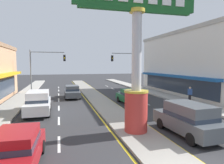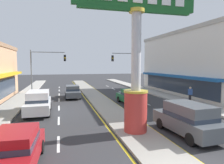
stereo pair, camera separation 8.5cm
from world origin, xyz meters
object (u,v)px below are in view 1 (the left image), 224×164
at_px(traffic_light_left_side, 44,64).
at_px(suv_far_right_lane, 188,119).
at_px(district_sign, 137,63).
at_px(sedan_mid_left_lane, 130,96).
at_px(sedan_near_left_lane, 72,92).
at_px(pedestrian_near_kerb, 190,94).
at_px(suv_far_left_oncoming, 38,102).
at_px(sedan_near_right_lane, 15,150).
at_px(traffic_light_right_side, 129,64).
at_px(storefront_right, 204,63).

bearing_deg(traffic_light_left_side, suv_far_right_lane, -64.90).
relative_size(district_sign, sedan_mid_left_lane, 1.97).
relative_size(sedan_near_left_lane, pedestrian_near_kerb, 2.52).
xyz_separation_m(sedan_mid_left_lane, suv_far_left_oncoming, (-8.99, -1.95, 0.20)).
bearing_deg(suv_far_right_lane, traffic_light_left_side, 115.10).
height_order(sedan_mid_left_lane, suv_far_left_oncoming, suv_far_left_oncoming).
xyz_separation_m(traffic_light_left_side, suv_far_left_oncoming, (0.28, -12.13, -3.26)).
distance_m(district_sign, traffic_light_left_side, 19.80).
height_order(sedan_near_left_lane, sedan_mid_left_lane, same).
bearing_deg(sedan_near_right_lane, suv_far_right_lane, 9.69).
bearing_deg(sedan_mid_left_lane, pedestrian_near_kerb, -22.08).
bearing_deg(suv_far_left_oncoming, sedan_near_right_lane, -89.97).
relative_size(traffic_light_right_side, sedan_near_right_lane, 1.41).
distance_m(suv_far_left_oncoming, pedestrian_near_kerb, 14.59).
xyz_separation_m(sedan_near_left_lane, sedan_mid_left_lane, (5.69, -5.38, 0.00)).
height_order(storefront_right, suv_far_right_lane, storefront_right).
bearing_deg(storefront_right, traffic_light_right_side, 144.20).
height_order(sedan_near_right_lane, sedan_near_left_lane, same).
bearing_deg(suv_far_left_oncoming, suv_far_right_lane, -40.45).
relative_size(district_sign, suv_far_right_lane, 1.85).
relative_size(storefront_right, traffic_light_left_side, 3.19).
xyz_separation_m(sedan_mid_left_lane, pedestrian_near_kerb, (5.59, -2.27, 0.37)).
bearing_deg(sedan_near_left_lane, pedestrian_near_kerb, -34.13).
bearing_deg(sedan_near_left_lane, suv_far_right_lane, -69.22).
relative_size(sedan_mid_left_lane, suv_far_left_oncoming, 0.95).
bearing_deg(storefront_right, sedan_near_right_lane, -144.95).
bearing_deg(district_sign, pedestrian_near_kerb, 36.64).
height_order(traffic_light_right_side, suv_far_right_lane, traffic_light_right_side).
xyz_separation_m(sedan_near_right_lane, suv_far_left_oncoming, (-0.00, 9.20, 0.20)).
xyz_separation_m(suv_far_right_lane, pedestrian_near_kerb, (5.59, 7.34, 0.17)).
height_order(sedan_near_right_lane, sedan_mid_left_lane, same).
distance_m(sedan_near_left_lane, sedan_mid_left_lane, 7.83).
distance_m(traffic_light_left_side, sedan_mid_left_lane, 14.20).
height_order(sedan_near_left_lane, suv_far_left_oncoming, suv_far_left_oncoming).
bearing_deg(suv_far_left_oncoming, traffic_light_right_side, 43.88).
height_order(district_sign, traffic_light_left_side, district_sign).
height_order(storefront_right, sedan_near_right_lane, storefront_right).
relative_size(storefront_right, sedan_near_right_lane, 4.50).
bearing_deg(traffic_light_right_side, storefront_right, -35.80).
xyz_separation_m(sedan_near_right_lane, sedan_mid_left_lane, (8.98, 11.15, 0.00)).
relative_size(traffic_light_left_side, sedan_near_right_lane, 1.41).
bearing_deg(pedestrian_near_kerb, sedan_near_right_lane, -148.67).
distance_m(storefront_right, pedestrian_near_kerb, 9.62).
bearing_deg(district_sign, traffic_light_right_side, 71.02).
bearing_deg(sedan_mid_left_lane, traffic_light_right_side, 70.55).
bearing_deg(pedestrian_near_kerb, sedan_near_left_lane, 145.87).
bearing_deg(pedestrian_near_kerb, district_sign, -143.36).
xyz_separation_m(traffic_light_left_side, sedan_near_right_lane, (0.29, -21.33, -3.46)).
relative_size(storefront_right, suv_far_right_lane, 4.22).
bearing_deg(traffic_light_right_side, suv_far_right_lane, -100.28).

